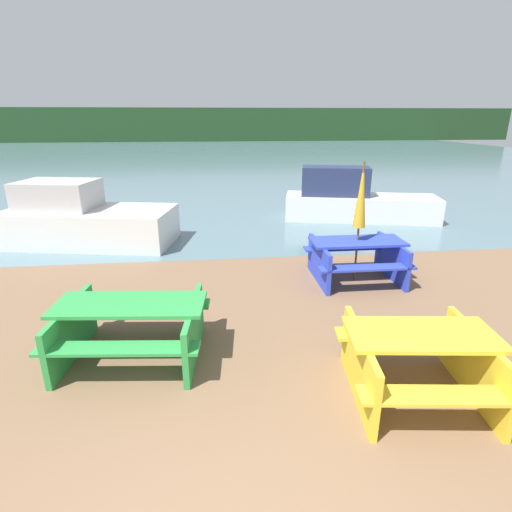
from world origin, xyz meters
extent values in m
cube|color=slate|center=(0.00, 31.77, 0.00)|extent=(60.00, 50.00, 0.00)
cube|color=#1E3D1E|center=(0.00, 51.77, 2.00)|extent=(80.00, 1.60, 4.00)
cube|color=yellow|center=(2.07, 2.17, 0.74)|extent=(1.58, 0.88, 0.04)
cube|color=yellow|center=(2.00, 1.63, 0.42)|extent=(1.52, 0.46, 0.04)
cube|color=yellow|center=(2.14, 2.72, 0.42)|extent=(1.52, 0.46, 0.04)
cube|color=yellow|center=(1.46, 2.25, 0.36)|extent=(0.24, 1.38, 0.72)
cube|color=yellow|center=(2.68, 2.10, 0.36)|extent=(0.24, 1.38, 0.72)
cube|color=green|center=(-1.04, 3.28, 0.71)|extent=(1.85, 0.87, 0.04)
cube|color=green|center=(-1.10, 2.73, 0.44)|extent=(1.81, 0.46, 0.04)
cube|color=green|center=(-0.99, 3.82, 0.44)|extent=(1.81, 0.46, 0.04)
cube|color=green|center=(-1.79, 3.35, 0.34)|extent=(0.21, 1.38, 0.69)
cube|color=green|center=(-0.29, 3.20, 0.34)|extent=(0.21, 1.38, 0.69)
cube|color=blue|center=(2.56, 5.41, 0.73)|extent=(1.66, 0.71, 0.04)
cube|color=blue|center=(2.56, 4.86, 0.43)|extent=(1.66, 0.29, 0.04)
cube|color=blue|center=(2.57, 5.96, 0.43)|extent=(1.66, 0.29, 0.04)
cube|color=blue|center=(1.87, 5.41, 0.35)|extent=(0.08, 1.38, 0.71)
cube|color=blue|center=(3.25, 5.40, 0.35)|extent=(0.08, 1.38, 0.71)
cylinder|color=brown|center=(2.56, 5.41, 1.07)|extent=(0.04, 0.04, 2.14)
cone|color=gold|center=(2.56, 5.41, 1.57)|extent=(0.22, 0.22, 1.14)
cube|color=silver|center=(-2.87, 8.29, 0.41)|extent=(4.06, 2.38, 0.83)
cube|color=#B2B2B2|center=(-3.54, 8.42, 1.15)|extent=(1.87, 1.48, 0.64)
cube|color=silver|center=(4.29, 9.84, 0.35)|extent=(4.48, 2.20, 0.70)
cube|color=navy|center=(3.54, 10.02, 1.11)|extent=(2.04, 1.28, 0.81)
camera|label=1|loc=(-0.02, -1.20, 2.83)|focal=28.00mm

